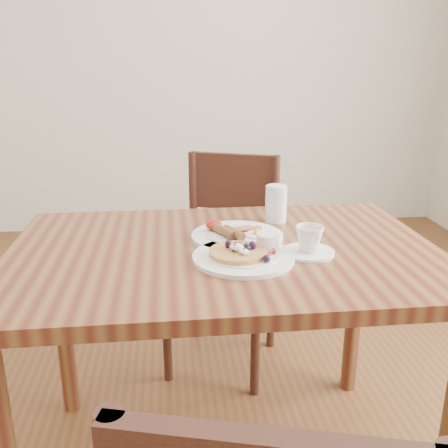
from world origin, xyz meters
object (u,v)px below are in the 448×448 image
(pancake_plate, at_px, (245,254))
(teacup_saucer, at_px, (309,242))
(breakfast_plate, at_px, (236,235))
(chair_far, at_px, (226,252))
(dining_table, at_px, (224,280))
(water_glass, at_px, (276,204))

(pancake_plate, distance_m, teacup_saucer, 0.18)
(breakfast_plate, bearing_deg, teacup_saucer, -38.88)
(chair_far, distance_m, pancake_plate, 0.77)
(dining_table, xyz_separation_m, pancake_plate, (0.05, -0.09, 0.11))
(pancake_plate, xyz_separation_m, teacup_saucer, (0.18, 0.02, 0.02))
(chair_far, bearing_deg, dining_table, 104.48)
(teacup_saucer, relative_size, water_glass, 1.19)
(teacup_saucer, bearing_deg, breakfast_plate, 141.12)
(dining_table, relative_size, chair_far, 1.36)
(pancake_plate, relative_size, water_glass, 2.30)
(chair_far, xyz_separation_m, teacup_saucer, (0.14, -0.70, 0.29))
(dining_table, distance_m, breakfast_plate, 0.14)
(dining_table, bearing_deg, water_glass, 49.02)
(pancake_plate, xyz_separation_m, breakfast_plate, (-0.00, 0.16, -0.00))
(breakfast_plate, distance_m, water_glass, 0.22)
(breakfast_plate, relative_size, teacup_saucer, 1.93)
(pancake_plate, bearing_deg, teacup_saucer, 6.03)
(pancake_plate, height_order, teacup_saucer, teacup_saucer)
(dining_table, height_order, chair_far, chair_far)
(chair_far, bearing_deg, teacup_saucer, 123.32)
(water_glass, bearing_deg, breakfast_plate, -135.32)
(breakfast_plate, height_order, teacup_saucer, teacup_saucer)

